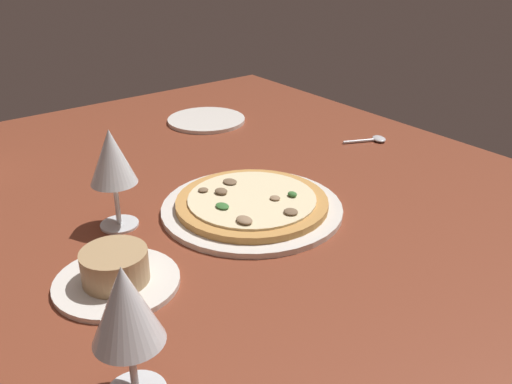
{
  "coord_description": "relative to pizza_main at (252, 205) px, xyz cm",
  "views": [
    {
      "loc": [
        -69.68,
        54.18,
        48.85
      ],
      "look_at": [
        -0.61,
        1.34,
        7.0
      ],
      "focal_mm": 39.49,
      "sensor_mm": 36.0,
      "label": 1
    }
  ],
  "objects": [
    {
      "name": "wine_glass_near",
      "position": [
        9.11,
        20.26,
        10.45
      ],
      "size": [
        7.42,
        7.42,
        16.62
      ],
      "color": "silver",
      "rests_on": "dining_table"
    },
    {
      "name": "ramekin_on_saucer",
      "position": [
        -6.13,
        27.76,
        0.85
      ],
      "size": [
        17.23,
        17.23,
        5.28
      ],
      "color": "silver",
      "rests_on": "dining_table"
    },
    {
      "name": "spoon",
      "position": [
        10.41,
        -42.51,
        -0.7
      ],
      "size": [
        6.21,
        10.06,
        1.0
      ],
      "color": "silver",
      "rests_on": "dining_table"
    },
    {
      "name": "pizza_main",
      "position": [
        0.0,
        0.0,
        0.0
      ],
      "size": [
        30.99,
        30.99,
        3.39
      ],
      "color": "silver",
      "rests_on": "dining_table"
    },
    {
      "name": "dining_table",
      "position": [
        1.24,
        -2.71,
        -3.16
      ],
      "size": [
        150.0,
        110.0,
        4.0
      ],
      "primitive_type": "cube",
      "color": "brown",
      "rests_on": "ground"
    },
    {
      "name": "wine_glass_far",
      "position": [
        -25.88,
        34.74,
        9.89
      ],
      "size": [
        7.35,
        7.35,
        16.03
      ],
      "color": "silver",
      "rests_on": "dining_table"
    },
    {
      "name": "side_plate",
      "position": [
        45.07,
        -19.83,
        -0.71
      ],
      "size": [
        19.11,
        19.11,
        0.9
      ],
      "primitive_type": "cylinder",
      "color": "silver",
      "rests_on": "dining_table"
    }
  ]
}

